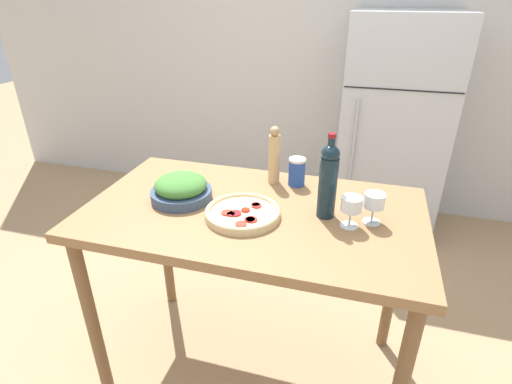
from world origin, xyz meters
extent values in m
plane|color=tan|center=(0.00, 0.00, 0.00)|extent=(14.00, 14.00, 0.00)
cube|color=silver|center=(0.00, 2.02, 1.30)|extent=(6.40, 0.06, 2.60)
cube|color=#B7BCC1|center=(0.61, 1.66, 0.82)|extent=(0.76, 0.60, 1.64)
cube|color=black|center=(0.61, 1.36, 1.18)|extent=(0.74, 0.01, 0.01)
cylinder|color=#B2B2B7|center=(0.34, 1.34, 0.74)|extent=(0.02, 0.02, 0.74)
cube|color=olive|center=(0.00, 0.00, 0.92)|extent=(1.41, 0.80, 0.04)
cylinder|color=brown|center=(-0.64, -0.34, 0.45)|extent=(0.06, 0.06, 0.90)
cylinder|color=brown|center=(-0.64, 0.34, 0.45)|extent=(0.06, 0.06, 0.90)
cylinder|color=brown|center=(0.64, 0.34, 0.45)|extent=(0.06, 0.06, 0.90)
cylinder|color=#142833|center=(0.29, 0.03, 1.07)|extent=(0.07, 0.07, 0.25)
sphere|color=#142833|center=(0.29, 0.03, 1.21)|extent=(0.07, 0.07, 0.07)
cylinder|color=#142833|center=(0.29, 0.03, 1.24)|extent=(0.03, 0.03, 0.06)
cylinder|color=maroon|center=(0.29, 0.03, 1.28)|extent=(0.03, 0.03, 0.02)
cylinder|color=silver|center=(0.39, -0.03, 0.95)|extent=(0.07, 0.07, 0.00)
cylinder|color=silver|center=(0.39, -0.03, 0.98)|extent=(0.01, 0.01, 0.07)
cylinder|color=white|center=(0.39, -0.03, 1.04)|extent=(0.08, 0.08, 0.06)
cylinder|color=maroon|center=(0.39, -0.03, 1.02)|extent=(0.07, 0.07, 0.02)
cylinder|color=silver|center=(0.48, 0.02, 0.95)|extent=(0.07, 0.07, 0.00)
cylinder|color=silver|center=(0.48, 0.02, 0.98)|extent=(0.01, 0.01, 0.07)
cylinder|color=white|center=(0.48, 0.02, 1.04)|extent=(0.08, 0.08, 0.06)
cylinder|color=maroon|center=(0.48, 0.02, 1.02)|extent=(0.07, 0.07, 0.01)
cylinder|color=tan|center=(0.02, 0.28, 1.06)|extent=(0.05, 0.05, 0.23)
sphere|color=tan|center=(0.02, 0.28, 1.20)|extent=(0.05, 0.05, 0.05)
cylinder|color=#384C6B|center=(-0.33, 0.00, 0.97)|extent=(0.26, 0.26, 0.05)
ellipsoid|color=#478438|center=(-0.33, 0.00, 1.01)|extent=(0.22, 0.22, 0.09)
cylinder|color=#DBC189|center=(-0.02, -0.07, 0.96)|extent=(0.30, 0.30, 0.02)
torus|color=#DBC189|center=(-0.02, -0.07, 0.97)|extent=(0.30, 0.30, 0.02)
cylinder|color=red|center=(-0.02, -0.06, 0.97)|extent=(0.04, 0.04, 0.01)
cylinder|color=#B33220|center=(-0.08, -0.10, 0.97)|extent=(0.05, 0.05, 0.01)
cylinder|color=#B02921|center=(0.03, -0.13, 0.97)|extent=(0.05, 0.05, 0.01)
cylinder|color=#AF151E|center=(0.01, -0.01, 0.97)|extent=(0.04, 0.04, 0.01)
cylinder|color=#B63023|center=(0.00, -0.17, 0.97)|extent=(0.04, 0.04, 0.01)
cylinder|color=red|center=(-0.06, -0.11, 0.97)|extent=(0.03, 0.03, 0.01)
cylinder|color=red|center=(-0.05, -0.10, 0.97)|extent=(0.05, 0.05, 0.01)
cylinder|color=red|center=(0.02, -0.13, 0.97)|extent=(0.04, 0.04, 0.01)
cylinder|color=red|center=(0.02, -0.01, 0.97)|extent=(0.04, 0.04, 0.01)
cylinder|color=#284CA3|center=(0.13, 0.28, 1.00)|extent=(0.08, 0.08, 0.12)
cylinder|color=white|center=(0.13, 0.28, 1.07)|extent=(0.08, 0.08, 0.01)
camera|label=1|loc=(0.41, -1.39, 1.77)|focal=28.00mm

